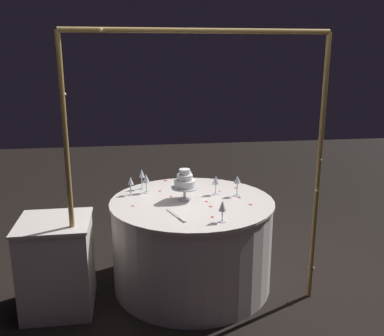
# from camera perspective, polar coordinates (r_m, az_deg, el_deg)

# --- Properties ---
(ground_plane) EXTENTS (12.00, 12.00, 0.00)m
(ground_plane) POSITION_cam_1_polar(r_m,az_deg,el_deg) (3.81, -0.00, -15.09)
(ground_plane) COLOR black
(decorative_arch) EXTENTS (1.89, 0.06, 2.08)m
(decorative_arch) POSITION_cam_1_polar(r_m,az_deg,el_deg) (3.03, 0.95, 4.15)
(decorative_arch) COLOR olive
(decorative_arch) RESTS_ON ground
(main_table) EXTENTS (1.34, 1.34, 0.75)m
(main_table) POSITION_cam_1_polar(r_m,az_deg,el_deg) (3.64, -0.00, -9.94)
(main_table) COLOR silver
(main_table) RESTS_ON ground
(side_table) EXTENTS (0.53, 0.53, 0.72)m
(side_table) POSITION_cam_1_polar(r_m,az_deg,el_deg) (3.48, -17.55, -12.21)
(side_table) COLOR silver
(side_table) RESTS_ON ground
(tiered_cake) EXTENTS (0.22, 0.22, 0.26)m
(tiered_cake) POSITION_cam_1_polar(r_m,az_deg,el_deg) (3.48, -0.99, -1.89)
(tiered_cake) COLOR silver
(tiered_cake) RESTS_ON main_table
(wine_glass_0) EXTENTS (0.06, 0.06, 0.16)m
(wine_glass_0) POSITION_cam_1_polar(r_m,az_deg,el_deg) (3.65, -8.20, -1.84)
(wine_glass_0) COLOR silver
(wine_glass_0) RESTS_ON main_table
(wine_glass_1) EXTENTS (0.06, 0.06, 0.14)m
(wine_glass_1) POSITION_cam_1_polar(r_m,az_deg,el_deg) (4.00, -0.44, -0.45)
(wine_glass_1) COLOR silver
(wine_glass_1) RESTS_ON main_table
(wine_glass_2) EXTENTS (0.06, 0.06, 0.17)m
(wine_glass_2) POSITION_cam_1_polar(r_m,az_deg,el_deg) (3.69, -6.16, -1.48)
(wine_glass_2) COLOR silver
(wine_glass_2) RESTS_ON main_table
(wine_glass_3) EXTENTS (0.06, 0.06, 0.17)m
(wine_glass_3) POSITION_cam_1_polar(r_m,az_deg,el_deg) (3.60, 6.07, -1.70)
(wine_glass_3) COLOR silver
(wine_glass_3) RESTS_ON main_table
(wine_glass_4) EXTENTS (0.06, 0.06, 0.18)m
(wine_glass_4) POSITION_cam_1_polar(r_m,az_deg,el_deg) (3.79, -6.74, -0.86)
(wine_glass_4) COLOR silver
(wine_glass_4) RESTS_ON main_table
(wine_glass_5) EXTENTS (0.06, 0.06, 0.16)m
(wine_glass_5) POSITION_cam_1_polar(r_m,az_deg,el_deg) (3.04, 4.09, -5.22)
(wine_glass_5) COLOR silver
(wine_glass_5) RESTS_ON main_table
(wine_glass_6) EXTENTS (0.06, 0.06, 0.16)m
(wine_glass_6) POSITION_cam_1_polar(r_m,az_deg,el_deg) (3.63, 3.20, -1.69)
(wine_glass_6) COLOR silver
(wine_glass_6) RESTS_ON main_table
(cake_knife) EXTENTS (0.12, 0.29, 0.01)m
(cake_knife) POSITION_cam_1_polar(r_m,az_deg,el_deg) (3.16, -1.97, -6.45)
(cake_knife) COLOR silver
(cake_knife) RESTS_ON main_table
(rose_petal_0) EXTENTS (0.05, 0.04, 0.00)m
(rose_petal_0) POSITION_cam_1_polar(r_m,az_deg,el_deg) (4.05, -3.56, -1.69)
(rose_petal_0) COLOR #E02D47
(rose_petal_0) RESTS_ON main_table
(rose_petal_1) EXTENTS (0.02, 0.03, 0.00)m
(rose_petal_1) POSITION_cam_1_polar(r_m,az_deg,el_deg) (3.45, 4.13, -4.67)
(rose_petal_1) COLOR #E02D47
(rose_petal_1) RESTS_ON main_table
(rose_petal_2) EXTENTS (0.02, 0.03, 0.00)m
(rose_petal_2) POSITION_cam_1_polar(r_m,az_deg,el_deg) (3.85, -1.16, -2.52)
(rose_petal_2) COLOR #E02D47
(rose_petal_2) RESTS_ON main_table
(rose_petal_3) EXTENTS (0.03, 0.04, 0.00)m
(rose_petal_3) POSITION_cam_1_polar(r_m,az_deg,el_deg) (3.75, -4.30, -3.08)
(rose_petal_3) COLOR #E02D47
(rose_petal_3) RESTS_ON main_table
(rose_petal_4) EXTENTS (0.02, 0.03, 0.00)m
(rose_petal_4) POSITION_cam_1_polar(r_m,az_deg,el_deg) (3.15, 2.76, -6.54)
(rose_petal_4) COLOR #E02D47
(rose_petal_4) RESTS_ON main_table
(rose_petal_5) EXTENTS (0.04, 0.03, 0.00)m
(rose_petal_5) POSITION_cam_1_polar(r_m,az_deg,el_deg) (3.84, 5.91, -2.65)
(rose_petal_5) COLOR #E02D47
(rose_petal_5) RESTS_ON main_table
(rose_petal_6) EXTENTS (0.04, 0.04, 0.00)m
(rose_petal_6) POSITION_cam_1_polar(r_m,az_deg,el_deg) (3.36, 2.49, -5.15)
(rose_petal_6) COLOR #E02D47
(rose_petal_6) RESTS_ON main_table
(rose_petal_7) EXTENTS (0.04, 0.04, 0.00)m
(rose_petal_7) POSITION_cam_1_polar(r_m,az_deg,el_deg) (3.44, 7.82, -4.83)
(rose_petal_7) COLOR #E02D47
(rose_petal_7) RESTS_ON main_table
(rose_petal_8) EXTENTS (0.02, 0.03, 0.00)m
(rose_petal_8) POSITION_cam_1_polar(r_m,az_deg,el_deg) (3.61, -2.84, -3.76)
(rose_petal_8) COLOR #E02D47
(rose_petal_8) RESTS_ON main_table
(rose_petal_9) EXTENTS (0.03, 0.03, 0.00)m
(rose_petal_9) POSITION_cam_1_polar(r_m,az_deg,el_deg) (3.48, 1.94, -4.48)
(rose_petal_9) COLOR #E02D47
(rose_petal_9) RESTS_ON main_table
(rose_petal_10) EXTENTS (0.03, 0.03, 0.00)m
(rose_petal_10) POSITION_cam_1_polar(r_m,az_deg,el_deg) (3.74, 3.69, -3.09)
(rose_petal_10) COLOR #E02D47
(rose_petal_10) RESTS_ON main_table
(rose_petal_11) EXTENTS (0.04, 0.04, 0.00)m
(rose_petal_11) POSITION_cam_1_polar(r_m,az_deg,el_deg) (3.59, 6.32, -3.94)
(rose_petal_11) COLOR #E02D47
(rose_petal_11) RESTS_ON main_table
(rose_petal_12) EXTENTS (0.04, 0.03, 0.00)m
(rose_petal_12) POSITION_cam_1_polar(r_m,az_deg,el_deg) (3.40, -7.94, -5.03)
(rose_petal_12) COLOR #E02D47
(rose_petal_12) RESTS_ON main_table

